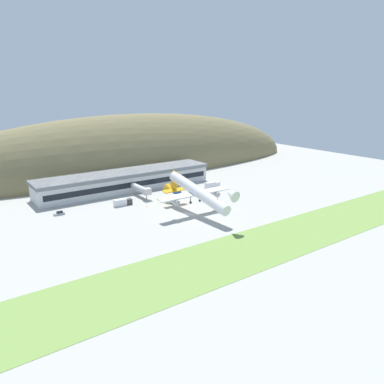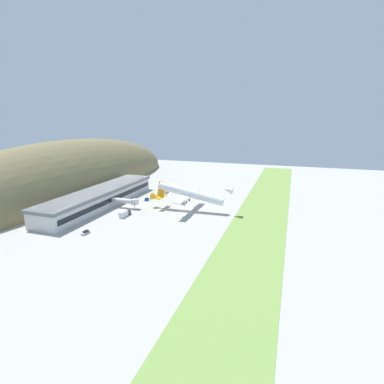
{
  "view_description": "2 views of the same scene",
  "coord_description": "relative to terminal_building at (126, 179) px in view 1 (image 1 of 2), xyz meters",
  "views": [
    {
      "loc": [
        -81.68,
        -117.02,
        49.22
      ],
      "look_at": [
        1.84,
        0.13,
        8.84
      ],
      "focal_mm": 35.0,
      "sensor_mm": 36.0,
      "label": 1
    },
    {
      "loc": [
        -141.1,
        -52.05,
        48.02
      ],
      "look_at": [
        5.93,
        -2.34,
        9.41
      ],
      "focal_mm": 28.0,
      "sensor_mm": 36.0,
      "label": 2
    }
  ],
  "objects": [
    {
      "name": "fuel_truck",
      "position": [
        -13.1,
        -23.15,
        -3.82
      ],
      "size": [
        8.12,
        2.47,
        2.97
      ],
      "color": "#333338",
      "rests_on": "ground_plane"
    },
    {
      "name": "traffic_cone_0",
      "position": [
        -5.56,
        -30.94,
        -4.96
      ],
      "size": [
        0.52,
        0.52,
        0.58
      ],
      "color": "orange",
      "rests_on": "ground_plane"
    },
    {
      "name": "ground_plane",
      "position": [
        3.65,
        -48.78,
        -5.24
      ],
      "size": [
        355.18,
        355.18,
        0.0
      ],
      "primitive_type": "plane",
      "color": "#ADAAA3"
    },
    {
      "name": "jetway_0",
      "position": [
        -0.49,
        -16.64,
        -1.24
      ],
      "size": [
        3.38,
        15.42,
        5.43
      ],
      "color": "silver",
      "rests_on": "ground_plane"
    },
    {
      "name": "terminal_building",
      "position": [
        0.0,
        0.0,
        0.0
      ],
      "size": [
        88.89,
        17.32,
        9.24
      ],
      "color": "silver",
      "rests_on": "ground_plane"
    },
    {
      "name": "hill_backdrop",
      "position": [
        23.04,
        40.86,
        -5.24
      ],
      "size": [
        256.41,
        57.23,
        67.85
      ],
      "primitive_type": "ellipsoid",
      "color": "olive",
      "rests_on": "ground_plane"
    },
    {
      "name": "box_truck",
      "position": [
        36.57,
        -22.8,
        -3.71
      ],
      "size": [
        8.3,
        2.81,
        3.16
      ],
      "color": "silver",
      "rests_on": "ground_plane"
    },
    {
      "name": "service_car_1",
      "position": [
        -39.11,
        -19.81,
        -4.63
      ],
      "size": [
        4.23,
        1.65,
        1.47
      ],
      "color": "#999EA3",
      "rests_on": "ground_plane"
    },
    {
      "name": "grass_strip_foreground",
      "position": [
        3.65,
        -88.11,
        -5.2
      ],
      "size": [
        319.66,
        25.31,
        0.08
      ],
      "primitive_type": "cube",
      "color": "#759947",
      "rests_on": "ground_plane"
    },
    {
      "name": "service_car_0",
      "position": [
        16.89,
        -20.13,
        -4.59
      ],
      "size": [
        4.06,
        2.13,
        1.57
      ],
      "color": "#264C99",
      "rests_on": "ground_plane"
    },
    {
      "name": "cargo_airplane",
      "position": [
        6.2,
        -50.63,
        3.94
      ],
      "size": [
        33.21,
        45.54,
        12.17
      ],
      "color": "silver"
    }
  ]
}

